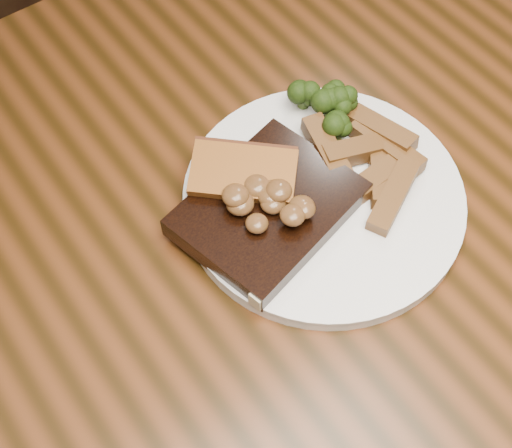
{
  "coord_description": "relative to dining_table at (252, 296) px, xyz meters",
  "views": [
    {
      "loc": [
        -0.2,
        -0.28,
        1.36
      ],
      "look_at": [
        0.01,
        0.01,
        0.78
      ],
      "focal_mm": 50.0,
      "sensor_mm": 36.0,
      "label": 1
    }
  ],
  "objects": [
    {
      "name": "steak",
      "position": [
        0.04,
        0.02,
        0.12
      ],
      "size": [
        0.19,
        0.16,
        0.02
      ],
      "primitive_type": "cube",
      "rotation": [
        0.0,
        0.0,
        0.23
      ],
      "color": "black",
      "rests_on": "plate"
    },
    {
      "name": "plate",
      "position": [
        0.1,
        0.01,
        0.1
      ],
      "size": [
        0.29,
        0.29,
        0.01
      ],
      "primitive_type": "cylinder",
      "rotation": [
        0.0,
        0.0,
        0.0
      ],
      "color": "white",
      "rests_on": "dining_table"
    },
    {
      "name": "broccoli_cluster",
      "position": [
        0.17,
        0.08,
        0.12
      ],
      "size": [
        0.07,
        0.07,
        0.04
      ],
      "primitive_type": null,
      "color": "#20320B",
      "rests_on": "plate"
    },
    {
      "name": "mushroom_pile",
      "position": [
        0.04,
        0.02,
        0.14
      ],
      "size": [
        0.08,
        0.08,
        0.03
      ],
      "primitive_type": null,
      "color": "brown",
      "rests_on": "steak"
    },
    {
      "name": "steak_bone",
      "position": [
        0.04,
        -0.04,
        0.11
      ],
      "size": [
        0.15,
        0.05,
        0.02
      ],
      "primitive_type": "cube",
      "rotation": [
        0.0,
        0.0,
        0.23
      ],
      "color": "#B9B28F",
      "rests_on": "plate"
    },
    {
      "name": "potato_wedges",
      "position": [
        0.15,
        0.01,
        0.12
      ],
      "size": [
        0.11,
        0.11,
        0.02
      ],
      "primitive_type": null,
      "color": "brown",
      "rests_on": "plate"
    },
    {
      "name": "dining_table",
      "position": [
        0.0,
        0.0,
        0.0
      ],
      "size": [
        1.6,
        0.9,
        0.75
      ],
      "color": "#4C260F",
      "rests_on": "ground"
    },
    {
      "name": "garlic_bread",
      "position": [
        0.03,
        0.06,
        0.12
      ],
      "size": [
        0.11,
        0.11,
        0.02
      ],
      "primitive_type": "cube",
      "rotation": [
        0.0,
        0.0,
        -0.76
      ],
      "color": "#9A4E1C",
      "rests_on": "plate"
    }
  ]
}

